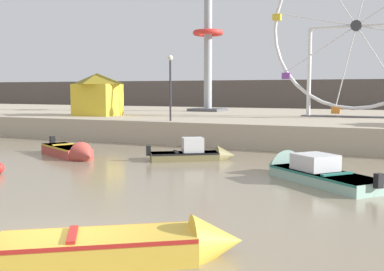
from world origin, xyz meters
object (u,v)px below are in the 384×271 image
(ferris_wheel_white_frame, at_px, (356,29))
(motorboat_faded_red, at_px, (73,152))
(drop_tower_steel_tower, at_px, (208,36))
(carnival_booth_yellow_awning, at_px, (97,94))
(motorboat_mustard_yellow, at_px, (136,246))
(motorboat_olive_wood, at_px, (198,154))
(motorboat_seafoam, at_px, (304,171))
(promenade_lamp_near, at_px, (170,78))

(ferris_wheel_white_frame, bearing_deg, motorboat_faded_red, -125.07)
(drop_tower_steel_tower, xyz_separation_m, carnival_booth_yellow_awning, (-4.53, -9.96, -4.92))
(motorboat_mustard_yellow, relative_size, motorboat_faded_red, 0.99)
(motorboat_olive_wood, height_order, motorboat_seafoam, motorboat_olive_wood)
(ferris_wheel_white_frame, xyz_separation_m, drop_tower_steel_tower, (-12.62, 4.68, 0.61))
(motorboat_olive_wood, bearing_deg, promenade_lamp_near, 93.19)
(motorboat_seafoam, bearing_deg, motorboat_mustard_yellow, 122.56)
(carnival_booth_yellow_awning, bearing_deg, ferris_wheel_white_frame, 12.99)
(promenade_lamp_near, bearing_deg, motorboat_mustard_yellow, -64.95)
(motorboat_olive_wood, bearing_deg, motorboat_seafoam, -59.28)
(carnival_booth_yellow_awning, bearing_deg, motorboat_seafoam, -37.64)
(motorboat_seafoam, bearing_deg, carnival_booth_yellow_awning, 6.38)
(drop_tower_steel_tower, bearing_deg, motorboat_faded_red, -85.74)
(motorboat_olive_wood, height_order, promenade_lamp_near, promenade_lamp_near)
(motorboat_olive_wood, distance_m, motorboat_mustard_yellow, 12.90)
(motorboat_seafoam, xyz_separation_m, motorboat_faded_red, (-11.08, 0.82, -0.01))
(motorboat_olive_wood, height_order, carnival_booth_yellow_awning, carnival_booth_yellow_awning)
(drop_tower_steel_tower, distance_m, promenade_lamp_near, 14.06)
(motorboat_olive_wood, relative_size, promenade_lamp_near, 0.97)
(ferris_wheel_white_frame, bearing_deg, motorboat_olive_wood, -110.90)
(promenade_lamp_near, bearing_deg, ferris_wheel_white_frame, 41.40)
(motorboat_mustard_yellow, bearing_deg, carnival_booth_yellow_awning, 92.32)
(promenade_lamp_near, bearing_deg, motorboat_seafoam, -40.39)
(ferris_wheel_white_frame, relative_size, carnival_booth_yellow_awning, 3.51)
(drop_tower_steel_tower, bearing_deg, promenade_lamp_near, -77.09)
(motorboat_seafoam, xyz_separation_m, ferris_wheel_white_frame, (0.02, 16.63, 6.97))
(motorboat_seafoam, bearing_deg, drop_tower_steel_tower, -19.49)
(motorboat_mustard_yellow, relative_size, motorboat_seafoam, 0.84)
(motorboat_mustard_yellow, distance_m, motorboat_faded_red, 14.39)
(motorboat_olive_wood, relative_size, motorboat_seafoam, 0.72)
(motorboat_seafoam, height_order, motorboat_faded_red, motorboat_seafoam)
(ferris_wheel_white_frame, bearing_deg, motorboat_seafoam, -90.08)
(carnival_booth_yellow_awning, bearing_deg, drop_tower_steel_tower, 61.42)
(motorboat_seafoam, xyz_separation_m, promenade_lamp_near, (-9.59, 8.15, 3.63))
(drop_tower_steel_tower, relative_size, promenade_lamp_near, 3.90)
(motorboat_mustard_yellow, relative_size, carnival_booth_yellow_awning, 1.32)
(motorboat_faded_red, height_order, promenade_lamp_near, promenade_lamp_near)
(motorboat_olive_wood, bearing_deg, drop_tower_steel_tower, 77.27)
(drop_tower_steel_tower, bearing_deg, motorboat_seafoam, -59.40)
(motorboat_olive_wood, height_order, motorboat_mustard_yellow, motorboat_olive_wood)
(drop_tower_steel_tower, distance_m, carnival_booth_yellow_awning, 11.99)
(drop_tower_steel_tower, bearing_deg, motorboat_olive_wood, -68.87)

